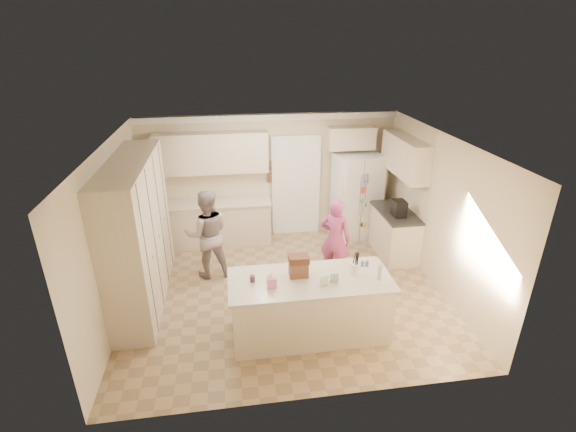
{
  "coord_description": "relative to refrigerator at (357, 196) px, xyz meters",
  "views": [
    {
      "loc": [
        -0.82,
        -5.94,
        4.07
      ],
      "look_at": [
        0.1,
        0.35,
        1.25
      ],
      "focal_mm": 26.0,
      "sensor_mm": 36.0,
      "label": 1
    }
  ],
  "objects": [
    {
      "name": "dollhouse_body",
      "position": [
        -1.74,
        -2.93,
        0.14
      ],
      "size": [
        0.26,
        0.18,
        0.22
      ],
      "primitive_type": "cube",
      "color": "brown",
      "rests_on": "island_top"
    },
    {
      "name": "back_upper_cab",
      "position": [
        -2.94,
        0.2,
        1.0
      ],
      "size": [
        2.2,
        0.35,
        0.8
      ],
      "primitive_type": "cube",
      "color": "beige",
      "rests_on": "wall_back"
    },
    {
      "name": "shaker_salt",
      "position": [
        -0.77,
        -2.81,
        0.07
      ],
      "size": [
        0.05,
        0.05,
        0.09
      ],
      "primitive_type": "cylinder",
      "color": "#4664A7",
      "rests_on": "island_top"
    },
    {
      "name": "water_bottle",
      "position": [
        -0.64,
        -3.18,
        0.14
      ],
      "size": [
        0.07,
        0.07,
        0.24
      ],
      "primitive_type": "cylinder",
      "color": "silver",
      "rests_on": "island_top"
    },
    {
      "name": "shaker_pepper",
      "position": [
        -0.7,
        -2.81,
        0.07
      ],
      "size": [
        0.05,
        0.05,
        0.09
      ],
      "primitive_type": "cylinder",
      "color": "#4664A7",
      "rests_on": "island_top"
    },
    {
      "name": "tissue_box",
      "position": [
        -2.14,
        -3.13,
        0.1
      ],
      "size": [
        0.13,
        0.13,
        0.14
      ],
      "primitive_type": "cube",
      "color": "pink",
      "rests_on": "island_top"
    },
    {
      "name": "wall_left",
      "position": [
        -4.4,
        -1.93,
        0.4
      ],
      "size": [
        0.02,
        4.6,
        2.6
      ],
      "primitive_type": "cube",
      "color": "beige",
      "rests_on": "ground"
    },
    {
      "name": "wall_frame_upper",
      "position": [
        -1.77,
        0.34,
        0.65
      ],
      "size": [
        0.15,
        0.02,
        0.2
      ],
      "primitive_type": "cube",
      "color": "brown",
      "rests_on": "wall_back"
    },
    {
      "name": "jam_jar",
      "position": [
        -2.39,
        -2.98,
        0.07
      ],
      "size": [
        0.07,
        0.07,
        0.09
      ],
      "primitive_type": "cylinder",
      "color": "#59263F",
      "rests_on": "island_top"
    },
    {
      "name": "right_upper_cab",
      "position": [
        0.64,
        -0.73,
        1.05
      ],
      "size": [
        0.35,
        1.5,
        0.7
      ],
      "primitive_type": "cube",
      "color": "beige",
      "rests_on": "wall_right"
    },
    {
      "name": "refrigerator",
      "position": [
        0.0,
        0.0,
        0.0
      ],
      "size": [
        1.03,
        0.87,
        1.8
      ],
      "primitive_type": "cube",
      "rotation": [
        0.0,
        0.0,
        0.21
      ],
      "color": "white",
      "rests_on": "floor"
    },
    {
      "name": "wall_frame_lower",
      "position": [
        -1.77,
        0.34,
        0.38
      ],
      "size": [
        0.15,
        0.02,
        0.2
      ],
      "primitive_type": "cube",
      "color": "brown",
      "rests_on": "wall_back"
    },
    {
      "name": "greeting_card_b",
      "position": [
        -1.29,
        -3.18,
        0.11
      ],
      "size": [
        0.12,
        0.05,
        0.16
      ],
      "primitive_type": "cube",
      "rotation": [
        0.15,
        0.0,
        -0.1
      ],
      "color": "silver",
      "rests_on": "island_top"
    },
    {
      "name": "fridge_dispenser",
      "position": [
        -0.22,
        -0.37,
        0.25
      ],
      "size": [
        0.22,
        0.03,
        0.35
      ],
      "primitive_type": "cube",
      "color": "black",
      "rests_on": "refrigerator"
    },
    {
      "name": "back_base_cab",
      "position": [
        -2.94,
        0.07,
        -0.46
      ],
      "size": [
        2.2,
        0.6,
        0.88
      ],
      "primitive_type": "cube",
      "color": "beige",
      "rests_on": "floor"
    },
    {
      "name": "teen_girl",
      "position": [
        -0.85,
        -1.57,
        -0.15
      ],
      "size": [
        0.66,
        0.6,
        1.5
      ],
      "primitive_type": "imported",
      "rotation": [
        0.0,
        0.0,
        2.56
      ],
      "color": "#B9498D",
      "rests_on": "floor"
    },
    {
      "name": "dollhouse_roof",
      "position": [
        -1.74,
        -2.93,
        0.3
      ],
      "size": [
        0.28,
        0.2,
        0.1
      ],
      "primitive_type": "cube",
      "color": "#592D1E",
      "rests_on": "dollhouse_body"
    },
    {
      "name": "greeting_card_a",
      "position": [
        -1.44,
        -3.23,
        0.11
      ],
      "size": [
        0.12,
        0.06,
        0.16
      ],
      "primitive_type": "cube",
      "rotation": [
        0.15,
        0.0,
        0.2
      ],
      "color": "white",
      "rests_on": "island_top"
    },
    {
      "name": "back_countertop",
      "position": [
        -2.94,
        0.06,
        0.0
      ],
      "size": [
        2.24,
        0.63,
        0.04
      ],
      "primitive_type": "cube",
      "color": "beige",
      "rests_on": "back_base_cab"
    },
    {
      "name": "pantry_bank",
      "position": [
        -4.09,
        -1.73,
        0.28
      ],
      "size": [
        0.6,
        2.6,
        2.35
      ],
      "primitive_type": "cube",
      "color": "beige",
      "rests_on": "floor"
    },
    {
      "name": "ceiling",
      "position": [
        -1.79,
        -1.93,
        1.71
      ],
      "size": [
        5.2,
        4.6,
        0.02
      ],
      "primitive_type": "cube",
      "color": "white",
      "rests_on": "wall_back"
    },
    {
      "name": "over_fridge_cab",
      "position": [
        -0.14,
        0.2,
        1.2
      ],
      "size": [
        0.95,
        0.35,
        0.45
      ],
      "primitive_type": "cube",
      "color": "beige",
      "rests_on": "wall_back"
    },
    {
      "name": "teen_boy",
      "position": [
        -3.06,
        -1.18,
        -0.08
      ],
      "size": [
        0.84,
        0.68,
        1.63
      ],
      "primitive_type": "imported",
      "rotation": [
        0.0,
        0.0,
        3.23
      ],
      "color": "gray",
      "rests_on": "floor"
    },
    {
      "name": "floor",
      "position": [
        -1.79,
        -1.93,
        -0.91
      ],
      "size": [
        5.2,
        4.6,
        0.02
      ],
      "primitive_type": "cube",
      "color": "#9E825B",
      "rests_on": "ground"
    },
    {
      "name": "island_base",
      "position": [
        -1.59,
        -3.03,
        -0.46
      ],
      "size": [
        2.2,
        0.9,
        0.88
      ],
      "primitive_type": "cube",
      "color": "beige",
      "rests_on": "floor"
    },
    {
      "name": "fridge_handle_r",
      "position": [
        0.05,
        -0.37,
        0.15
      ],
      "size": [
        0.02,
        0.02,
        0.85
      ],
      "primitive_type": "cylinder",
      "color": "silver",
      "rests_on": "refrigerator"
    },
    {
      "name": "fridge_seam",
      "position": [
        0.0,
        -0.36,
        0.0
      ],
      "size": [
        0.02,
        0.02,
        1.78
      ],
      "primitive_type": "cube",
      "color": "gray",
      "rests_on": "refrigerator"
    },
    {
      "name": "wall_back",
      "position": [
        -1.79,
        0.38,
        0.4
      ],
      "size": [
        5.2,
        0.02,
        2.6
      ],
      "primitive_type": "cube",
      "color": "beige",
      "rests_on": "ground"
    },
    {
      "name": "wall_front",
      "position": [
        -1.79,
        -4.24,
        0.4
      ],
      "size": [
        5.2,
        0.02,
        2.6
      ],
      "primitive_type": "cube",
      "color": "beige",
      "rests_on": "ground"
    },
    {
      "name": "doorway_casing",
      "position": [
        -1.24,
        0.32,
        0.15
      ],
      "size": [
        1.02,
        0.03,
        2.22
      ],
      "primitive_type": "cube",
      "color": "white",
      "rests_on": "floor"
    },
    {
      "name": "right_countertop",
      "position": [
        0.5,
        -0.93,
        0.0
      ],
      "size": [
        0.63,
        1.24,
        0.04
      ],
      "primitive_type": "cube",
      "color": "#2D2B28",
      "rests_on": "right_base_cab"
    },
    {
      "name": "tissue_plume",
      "position": [
        -2.14,
        -3.13,
        0.2
      ],
      "size": [
        0.08,
        0.08,
        0.08
      ],
      "primitive_type": "cone",
      "color": "white",
      "rests_on": "tissue_box"
    },
    {
      "name": "island_top",
      "position": [
        -1.59,
        -3.03,
        0.0
      ],
      "size": [
        2.28,
        0.96,
        0.05
      ],
      "primitive_type": "cube",
      "color": "beige",
      "rests_on": "island_base"
    },
    {
      "name": "doorway_opening",
      "position": [
        -1.24,
        0.35,
        0.15
      ],
      "size": [
        0.9,
        0.06,
        2.1
      ],
      "primitive_type": "cube",
      "color": "black",
      "rests_on": "floor"
    },
    {
      "name": "crown_back",
      "position": [
        -1.79,
        0.33,
        1.63
      ],
      "size": [
        5.2,
        0.08,
        0.12
      ],
      "primitive_type": "cube",
      "color": "white",
      "rests_on": "wall_back"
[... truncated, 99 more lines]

